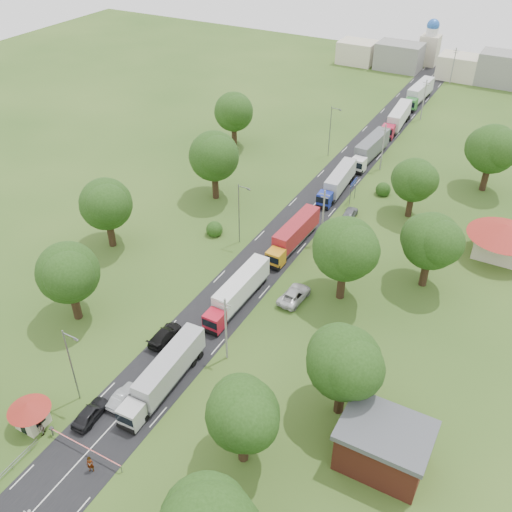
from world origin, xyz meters
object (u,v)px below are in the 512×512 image
Objects in this scene: truck_0 at (165,373)px; car_lane_front at (90,413)px; pedestrian_near at (90,464)px; info_sign at (354,186)px; guard_booth at (30,411)px; boom_barrier at (75,442)px; car_lane_mid at (123,397)px.

car_lane_front is (-4.35, -7.45, -1.23)m from truck_0.
pedestrian_near is (4.34, -4.78, 0.18)m from car_lane_front.
truck_0 is at bearing -93.93° from info_sign.
guard_booth is at bearing -101.68° from info_sign.
pedestrian_near is at bearing -90.08° from truck_0.
info_sign is (6.56, 60.00, 2.11)m from boom_barrier.
truck_0 reaches higher than car_lane_front.
truck_0 is at bearing 73.81° from boom_barrier.
car_lane_front reaches higher than car_lane_mid.
guard_booth is (-5.84, -0.00, 1.27)m from boom_barrier.
guard_booth is 14.23m from truck_0.
truck_0 reaches higher than boom_barrier.
car_lane_mid is (-6.20, -53.00, -2.30)m from info_sign.
info_sign reaches higher than truck_0.
car_lane_mid is at bearing 48.48° from guard_booth.
car_lane_mid is (6.20, 7.00, -1.46)m from guard_booth.
info_sign reaches higher than boom_barrier.
car_lane_front is (-7.72, -56.47, -2.20)m from info_sign.
truck_0 is at bearing 65.88° from pedestrian_near.
car_lane_mid is at bearing 87.08° from boom_barrier.
guard_booth is 9.47m from car_lane_mid.
info_sign is 0.87× the size of car_lane_front.
pedestrian_near is (3.17, -1.25, 0.09)m from boom_barrier.
car_lane_front reaches higher than boom_barrier.
info_sign is (12.40, 60.00, 0.84)m from guard_booth.
pedestrian_near is at bearing 128.30° from car_lane_front.
guard_booth is at bearing -179.99° from boom_barrier.
boom_barrier is 7.01m from car_lane_mid.
info_sign is 53.41m from car_lane_mid.
car_lane_mid is at bearing -96.67° from info_sign.
car_lane_front is at bearing -97.79° from info_sign.
info_sign reaches higher than guard_booth.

